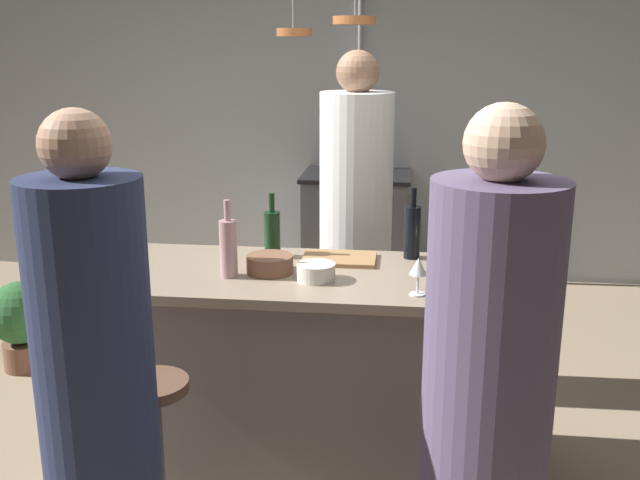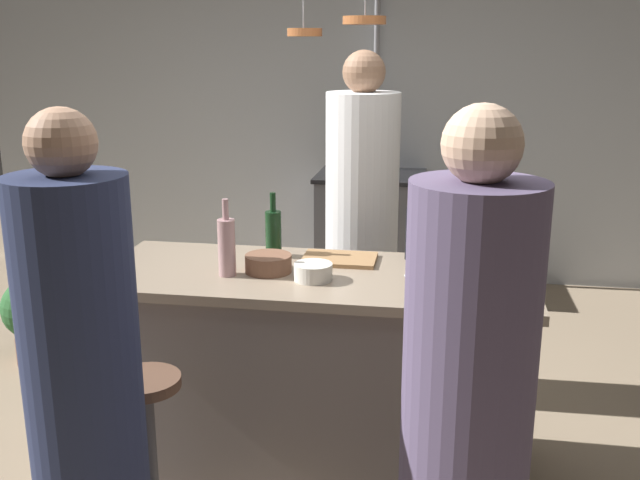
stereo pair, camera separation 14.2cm
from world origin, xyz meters
TOP-DOWN VIEW (x-y plane):
  - ground_plane at (0.00, 0.00)m, footprint 9.00×9.00m
  - back_wall at (0.00, 2.85)m, footprint 6.40×0.16m
  - kitchen_island at (0.00, 0.00)m, footprint 1.80×0.72m
  - stove_range at (0.00, 2.45)m, footprint 0.80×0.64m
  - chef at (0.11, 0.83)m, footprint 0.38×0.38m
  - bar_stool_left at (-0.50, -0.62)m, footprint 0.28×0.28m
  - guest_left at (-0.54, -0.98)m, footprint 0.35×0.35m
  - bar_stool_right at (0.56, -0.62)m, footprint 0.28×0.28m
  - guest_right at (0.60, -1.01)m, footprint 0.36×0.36m
  - overhead_pot_rack at (-0.04, 2.00)m, footprint 0.57×1.50m
  - potted_plant at (-1.80, 0.79)m, footprint 0.36×0.36m
  - cutting_board at (0.08, 0.18)m, footprint 0.32×0.22m
  - pepper_mill at (0.68, 0.15)m, footprint 0.05×0.05m
  - wine_bottle_rose at (-0.35, -0.09)m, footprint 0.07×0.07m
  - wine_bottle_red at (-0.22, 0.21)m, footprint 0.07×0.07m
  - wine_bottle_dark at (0.40, 0.26)m, footprint 0.07×0.07m
  - wine_glass_near_right_guest at (0.54, 0.16)m, footprint 0.07×0.07m
  - wine_glass_near_left_guest at (0.42, -0.23)m, footprint 0.07×0.07m
  - mixing_bowl_ceramic at (0.01, -0.10)m, footprint 0.16×0.16m
  - mixing_bowl_wooden at (-0.19, -0.02)m, footprint 0.19×0.19m

SIDE VIEW (x-z plane):
  - ground_plane at x=0.00m, z-range 0.00..0.00m
  - potted_plant at x=-1.80m, z-range 0.04..0.56m
  - bar_stool_left at x=-0.50m, z-range 0.04..0.72m
  - bar_stool_right at x=0.56m, z-range 0.04..0.72m
  - stove_range at x=0.00m, z-range 0.00..0.89m
  - kitchen_island at x=0.00m, z-range 0.00..0.90m
  - guest_left at x=-0.54m, z-range -0.06..1.60m
  - guest_right at x=0.60m, z-range -0.06..1.62m
  - chef at x=0.11m, z-range -0.06..1.73m
  - cutting_board at x=0.08m, z-range 0.90..0.92m
  - mixing_bowl_ceramic at x=0.01m, z-range 0.90..0.97m
  - mixing_bowl_wooden at x=-0.19m, z-range 0.90..0.97m
  - pepper_mill at x=0.68m, z-range 0.90..1.11m
  - wine_glass_near_right_guest at x=0.54m, z-range 0.93..1.08m
  - wine_glass_near_left_guest at x=0.42m, z-range 0.93..1.08m
  - wine_bottle_red at x=-0.22m, z-range 0.86..1.15m
  - wine_bottle_dark at x=0.40m, z-range 0.86..1.18m
  - wine_bottle_rose at x=-0.35m, z-range 0.86..1.18m
  - back_wall at x=0.00m, z-range 0.00..2.60m
  - overhead_pot_rack at x=-0.04m, z-range 0.55..2.71m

